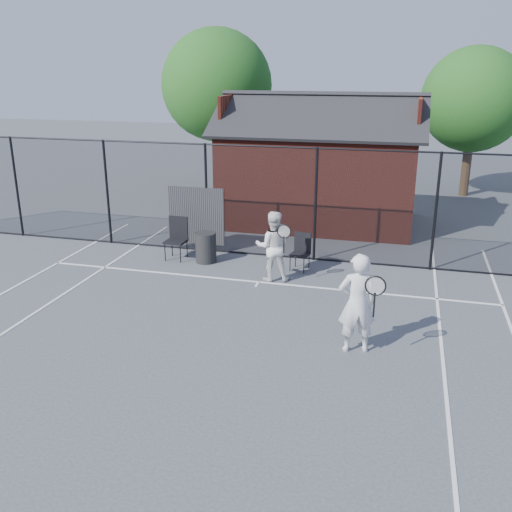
% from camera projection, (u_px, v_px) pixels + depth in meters
% --- Properties ---
extents(ground, '(80.00, 80.00, 0.00)m').
position_uv_depth(ground, '(220.00, 336.00, 10.95)').
color(ground, '#41454B').
rests_on(ground, ground).
extents(court_lines, '(11.02, 18.00, 0.01)m').
position_uv_depth(court_lines, '(195.00, 370.00, 9.74)').
color(court_lines, silver).
rests_on(court_lines, ground).
extents(fence, '(22.04, 3.00, 3.00)m').
position_uv_depth(fence, '(267.00, 204.00, 15.15)').
color(fence, black).
rests_on(fence, ground).
extents(clubhouse, '(6.50, 4.36, 4.19)m').
position_uv_depth(clubhouse, '(320.00, 174.00, 18.57)').
color(clubhouse, maroon).
rests_on(clubhouse, ground).
extents(tree_left, '(4.48, 4.48, 6.44)m').
position_uv_depth(tree_left, '(217.00, 85.00, 23.09)').
color(tree_left, '#342015').
rests_on(tree_left, ground).
extents(tree_right, '(3.97, 3.97, 5.70)m').
position_uv_depth(tree_right, '(474.00, 100.00, 21.74)').
color(tree_right, '#342015').
rests_on(tree_right, ground).
extents(player_front, '(0.88, 0.70, 1.86)m').
position_uv_depth(player_front, '(357.00, 303.00, 10.12)').
color(player_front, silver).
rests_on(player_front, ground).
extents(player_back, '(0.99, 0.83, 1.71)m').
position_uv_depth(player_back, '(273.00, 246.00, 13.59)').
color(player_back, white).
rests_on(player_back, ground).
extents(chair_left, '(0.55, 0.57, 1.11)m').
position_uv_depth(chair_left, '(176.00, 239.00, 15.16)').
color(chair_left, black).
rests_on(chair_left, ground).
extents(chair_right, '(0.52, 0.54, 0.93)m').
position_uv_depth(chair_right, '(300.00, 253.00, 14.38)').
color(chair_right, black).
rests_on(chair_right, ground).
extents(waste_bin, '(0.61, 0.61, 0.80)m').
position_uv_depth(waste_bin, '(206.00, 247.00, 15.01)').
color(waste_bin, '#252525').
rests_on(waste_bin, ground).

